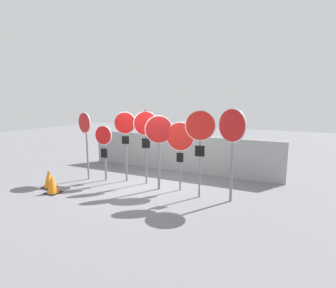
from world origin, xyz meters
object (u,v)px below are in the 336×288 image
(stop_sign_7, at_px, (232,134))
(traffic_cone_0, at_px, (52,184))
(stop_sign_4, at_px, (159,137))
(stop_sign_6, at_px, (200,132))
(stop_sign_2, at_px, (125,130))
(stop_sign_5, at_px, (180,140))
(stop_sign_3, at_px, (146,129))
(stop_sign_0, at_px, (85,130))
(stop_sign_1, at_px, (104,142))
(traffic_cone_1, at_px, (49,179))

(stop_sign_7, height_order, traffic_cone_0, stop_sign_7)
(stop_sign_4, bearing_deg, traffic_cone_0, -178.16)
(stop_sign_6, height_order, stop_sign_7, stop_sign_7)
(stop_sign_2, height_order, stop_sign_5, stop_sign_2)
(stop_sign_3, bearing_deg, stop_sign_2, 151.06)
(stop_sign_3, xyz_separation_m, stop_sign_7, (2.97, -0.38, 0.03))
(stop_sign_2, distance_m, stop_sign_3, 0.81)
(stop_sign_3, distance_m, stop_sign_4, 0.77)
(stop_sign_3, relative_size, stop_sign_4, 1.07)
(stop_sign_0, bearing_deg, stop_sign_5, 21.70)
(stop_sign_1, xyz_separation_m, stop_sign_5, (2.85, 0.18, 0.23))
(stop_sign_6, bearing_deg, stop_sign_5, 145.38)
(stop_sign_3, xyz_separation_m, stop_sign_4, (0.67, -0.33, -0.19))
(traffic_cone_1, bearing_deg, stop_sign_2, 41.70)
(traffic_cone_1, bearing_deg, stop_sign_1, 50.46)
(stop_sign_2, bearing_deg, stop_sign_0, 173.17)
(stop_sign_6, bearing_deg, stop_sign_4, 163.20)
(stop_sign_3, bearing_deg, stop_sign_4, -58.46)
(stop_sign_7, xyz_separation_m, traffic_cone_0, (-5.14, -1.69, -1.65))
(stop_sign_2, xyz_separation_m, stop_sign_4, (1.48, -0.29, -0.12))
(stop_sign_7, xyz_separation_m, traffic_cone_1, (-5.68, -1.37, -1.64))
(stop_sign_5, distance_m, traffic_cone_1, 4.55)
(traffic_cone_0, bearing_deg, traffic_cone_1, 149.47)
(stop_sign_4, bearing_deg, stop_sign_0, 153.53)
(stop_sign_0, relative_size, stop_sign_5, 1.11)
(traffic_cone_0, bearing_deg, stop_sign_7, 18.23)
(stop_sign_0, height_order, stop_sign_4, stop_sign_0)
(stop_sign_7, bearing_deg, stop_sign_5, -161.35)
(stop_sign_3, relative_size, stop_sign_5, 1.16)
(stop_sign_4, xyz_separation_m, traffic_cone_1, (-3.39, -1.42, -1.42))
(stop_sign_3, bearing_deg, stop_sign_5, -37.96)
(stop_sign_4, relative_size, traffic_cone_0, 4.11)
(stop_sign_4, relative_size, stop_sign_7, 0.91)
(traffic_cone_1, bearing_deg, stop_sign_6, 15.11)
(stop_sign_3, bearing_deg, stop_sign_6, -44.39)
(stop_sign_0, bearing_deg, stop_sign_3, 28.45)
(stop_sign_0, relative_size, traffic_cone_1, 4.01)
(stop_sign_6, bearing_deg, traffic_cone_1, -176.77)
(traffic_cone_0, bearing_deg, stop_sign_2, 55.94)
(stop_sign_4, xyz_separation_m, traffic_cone_0, (-2.85, -1.74, -1.44))
(stop_sign_4, xyz_separation_m, stop_sign_6, (1.41, -0.12, 0.24))
(stop_sign_6, distance_m, traffic_cone_0, 4.85)
(stop_sign_1, relative_size, stop_sign_6, 0.77)
(stop_sign_5, bearing_deg, stop_sign_3, 166.13)
(stop_sign_0, distance_m, stop_sign_3, 2.27)
(stop_sign_3, relative_size, traffic_cone_1, 4.20)
(stop_sign_6, distance_m, stop_sign_7, 0.89)
(stop_sign_4, bearing_deg, stop_sign_5, -12.63)
(stop_sign_1, distance_m, stop_sign_5, 2.87)
(traffic_cone_1, bearing_deg, stop_sign_4, 22.67)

